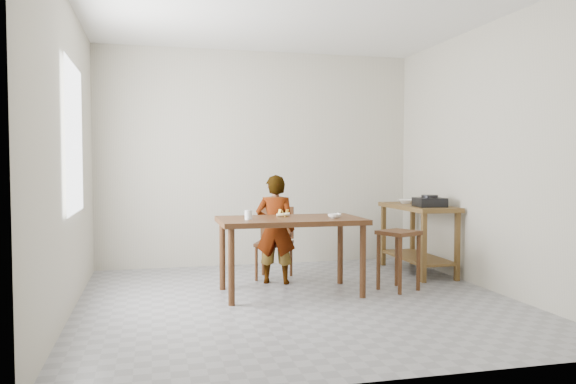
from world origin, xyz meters
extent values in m
cube|color=gray|center=(0.00, 0.00, -0.02)|extent=(4.00, 4.00, 0.04)
cube|color=white|center=(0.00, 0.00, 2.72)|extent=(4.00, 4.00, 0.04)
cube|color=beige|center=(0.00, 2.02, 1.35)|extent=(4.00, 0.04, 2.70)
cube|color=beige|center=(0.00, -2.02, 1.35)|extent=(4.00, 0.04, 2.70)
cube|color=beige|center=(-2.02, 0.00, 1.35)|extent=(0.04, 4.00, 2.70)
cube|color=beige|center=(2.02, 0.00, 1.35)|extent=(0.04, 4.00, 2.70)
cube|color=white|center=(-1.97, 0.20, 1.50)|extent=(0.02, 1.10, 1.30)
imported|color=silver|center=(-0.04, 0.81, 0.58)|extent=(0.50, 0.41, 1.16)
cylinder|color=white|center=(-0.43, 0.24, 0.79)|extent=(0.09, 0.09, 0.09)
imported|color=white|center=(0.42, 0.19, 0.77)|extent=(0.16, 0.16, 0.04)
imported|color=white|center=(1.68, 1.26, 0.82)|extent=(0.25, 0.25, 0.05)
cube|color=black|center=(1.71, 0.70, 0.85)|extent=(0.34, 0.34, 0.10)
camera|label=1|loc=(-1.32, -5.02, 1.27)|focal=35.00mm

